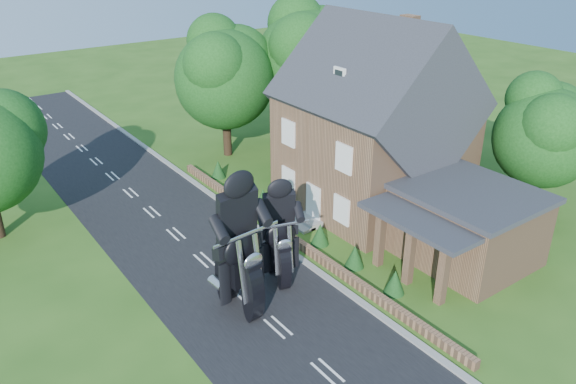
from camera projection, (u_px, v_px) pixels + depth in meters
ground at (278, 327)px, 21.72m from camera, size 120.00×120.00×0.00m
road at (278, 327)px, 21.72m from camera, size 7.00×80.00×0.02m
kerb at (349, 294)px, 23.63m from camera, size 0.30×80.00×0.12m
garden_wall at (291, 238)px, 27.58m from camera, size 0.30×22.00×0.40m
house at (374, 129)px, 29.82m from camera, size 9.54×8.64×10.24m
annex at (465, 224)px, 25.61m from camera, size 7.05×5.94×3.44m
tree_annex_side at (548, 128)px, 28.88m from camera, size 5.64×5.20×7.48m
tree_house_right at (418, 85)px, 34.65m from camera, size 6.51×6.00×8.40m
tree_behind_house at (312, 53)px, 38.40m from camera, size 7.81×7.20×10.08m
tree_behind_left at (229, 70)px, 36.14m from camera, size 6.94×6.40×9.16m
shrub_a at (395, 282)px, 23.56m from camera, size 0.90×0.90×1.10m
shrub_b at (355, 256)px, 25.40m from camera, size 0.90×0.90×1.10m
shrub_c at (320, 234)px, 27.23m from camera, size 0.90×0.90×1.10m
shrub_d at (263, 198)px, 30.89m from camera, size 0.90×0.90×1.10m
shrub_e at (239, 183)px, 32.72m from camera, size 0.90×0.90×1.10m
shrub_f at (218, 169)px, 34.55m from camera, size 0.90×0.90×1.10m
motorcycle_lead at (279, 266)px, 24.30m from camera, size 0.84×1.64×1.48m
motorcycle_follow at (240, 291)px, 22.33m from camera, size 0.67×2.03×1.85m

